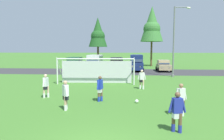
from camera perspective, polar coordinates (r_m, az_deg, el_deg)
The scene contains 18 objects.
ground_plane at distance 21.14m, azimuth 1.67°, elevation -3.25°, with size 400.00×400.00×0.00m, color #3D7028.
parking_lot_strip at distance 30.55m, azimuth 2.48°, elevation -0.46°, with size 52.00×8.40×0.01m, color #333335.
soccer_ball at distance 12.83m, azimuth 6.98°, elevation -8.72°, with size 0.22×0.22×0.22m.
soccer_goal at distance 19.98m, azimuth -4.45°, elevation -0.05°, with size 7.48×2.19×2.57m.
player_striker_near at distance 11.41m, azimuth -12.95°, elevation -6.96°, with size 0.46×0.68×1.64m.
player_midfield_center at distance 13.00m, azimuth -3.38°, elevation -5.28°, with size 0.37×0.70×1.64m.
player_defender_far at distance 14.68m, azimuth -18.14°, elevation -4.28°, with size 0.37×0.73×1.64m.
player_winger_left at distance 8.64m, azimuth 17.86°, elevation -11.24°, with size 0.75×0.33×1.64m.
player_winger_right at distance 17.18m, azimuth 8.39°, elevation -2.62°, with size 0.75×0.34×1.64m.
player_trailing_back at distance 10.74m, azimuth 18.79°, elevation -7.94°, with size 0.71×0.40×1.64m.
parked_car_slot_far_left at distance 31.76m, azimuth -10.47°, elevation 1.70°, with size 2.18×4.62×2.16m.
parked_car_slot_left at distance 30.45m, azimuth -4.78°, elevation 2.03°, with size 2.27×4.84×2.52m.
parked_car_slot_center_left at distance 29.82m, azimuth 1.28°, elevation 1.53°, with size 2.34×4.70×2.16m.
parked_car_slot_center at distance 31.55m, azimuth 6.89°, elevation 2.14°, with size 2.31×4.86×2.52m.
parked_car_slot_center_right at distance 32.05m, azimuth 14.28°, elevation 1.23°, with size 2.13×4.25×1.72m.
tree_left_edge at distance 37.97m, azimuth -4.00°, elevation 10.31°, with size 3.46×3.46×9.22m.
tree_mid_left at distance 41.71m, azimuth 11.18°, elevation 12.31°, with size 4.44×4.44×11.84m.
street_lamp at distance 25.61m, azimuth 17.35°, elevation 7.79°, with size 2.00×0.32×8.38m.
Camera 1 is at (0.94, -5.86, 3.31)m, focal length 32.45 mm.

